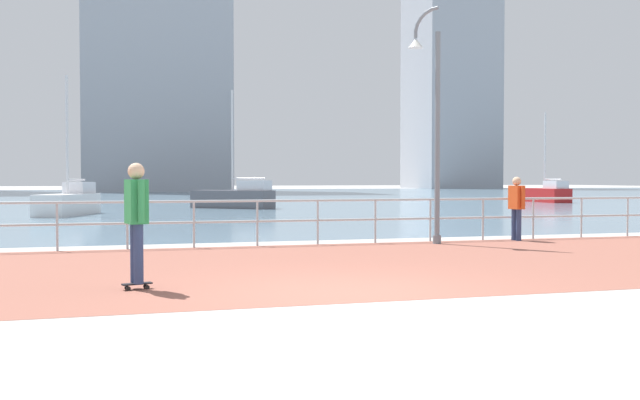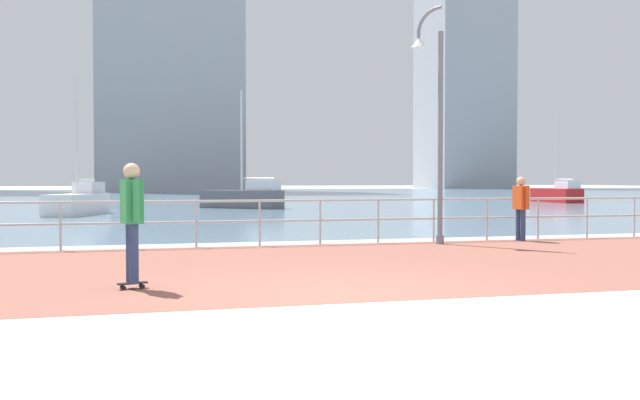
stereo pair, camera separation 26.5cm
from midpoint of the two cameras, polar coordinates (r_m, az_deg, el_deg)
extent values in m
plane|color=#ADAAA5|center=(48.74, -11.30, -0.08)|extent=(220.00, 220.00, 0.00)
cube|color=#935647|center=(12.09, -1.37, -5.37)|extent=(28.00, 7.44, 0.01)
cube|color=slate|center=(60.48, -11.92, 0.26)|extent=(180.00, 88.00, 0.00)
cylinder|color=#B2BCC1|center=(15.51, -19.94, -2.04)|extent=(0.05, 0.05, 1.01)
cylinder|color=#B2BCC1|center=(15.44, -14.76, -2.02)|extent=(0.05, 0.05, 1.01)
cylinder|color=#B2BCC1|center=(15.49, -9.57, -1.97)|extent=(0.05, 0.05, 1.01)
cylinder|color=#B2BCC1|center=(15.67, -4.46, -1.91)|extent=(0.05, 0.05, 1.01)
cylinder|color=#B2BCC1|center=(15.98, 0.49, -1.83)|extent=(0.05, 0.05, 1.01)
cylinder|color=#B2BCC1|center=(16.40, 5.22, -1.75)|extent=(0.05, 0.05, 1.01)
cylinder|color=#B2BCC1|center=(16.92, 9.69, -1.66)|extent=(0.05, 0.05, 1.01)
cylinder|color=#B2BCC1|center=(17.54, 13.87, -1.57)|extent=(0.05, 0.05, 1.01)
cylinder|color=#B2BCC1|center=(18.25, 17.74, -1.47)|extent=(0.05, 0.05, 1.01)
cylinder|color=#B2BCC1|center=(19.03, 21.31, -1.38)|extent=(0.05, 0.05, 1.01)
cylinder|color=#B2BCC1|center=(19.88, 24.58, -1.29)|extent=(0.05, 0.05, 1.01)
cylinder|color=#B2BCC1|center=(15.65, -4.47, -0.06)|extent=(25.20, 0.06, 0.06)
cylinder|color=#B2BCC1|center=(15.67, -4.47, -1.72)|extent=(25.20, 0.06, 0.06)
cylinder|color=slate|center=(16.36, 10.20, -3.20)|extent=(0.19, 0.19, 0.20)
cylinder|color=slate|center=(16.33, 10.24, 4.99)|extent=(0.12, 0.12, 4.87)
cylinder|color=slate|center=(16.79, 10.04, 15.16)|extent=(0.19, 0.19, 0.11)
cylinder|color=slate|center=(16.83, 9.55, 14.98)|extent=(0.20, 0.20, 0.15)
cylinder|color=slate|center=(16.86, 9.11, 14.66)|extent=(0.19, 0.19, 0.18)
cylinder|color=slate|center=(16.87, 8.78, 14.24)|extent=(0.18, 0.17, 0.19)
cylinder|color=slate|center=(16.86, 8.57, 13.75)|extent=(0.15, 0.15, 0.19)
cylinder|color=slate|center=(16.83, 8.50, 13.23)|extent=(0.12, 0.12, 0.17)
cone|color=silver|center=(16.80, 8.50, 12.56)|extent=(0.36, 0.36, 0.22)
cylinder|color=black|center=(9.79, -14.96, -6.94)|extent=(0.07, 0.04, 0.06)
cylinder|color=black|center=(9.86, -15.07, -6.88)|extent=(0.07, 0.04, 0.06)
cylinder|color=black|center=(9.85, -13.51, -6.87)|extent=(0.07, 0.04, 0.06)
cylinder|color=black|center=(9.93, -13.63, -6.81)|extent=(0.07, 0.04, 0.06)
cube|color=black|center=(9.85, -14.29, -6.59)|extent=(0.41, 0.21, 0.02)
cylinder|color=navy|center=(9.72, -14.19, -4.26)|extent=(0.16, 0.16, 0.80)
cylinder|color=navy|center=(9.88, -14.43, -4.16)|extent=(0.16, 0.16, 0.80)
cube|color=#2D8C4C|center=(9.75, -14.34, -0.12)|extent=(0.32, 0.39, 0.60)
cylinder|color=#2D8C4C|center=(9.53, -13.98, -0.07)|extent=(0.11, 0.11, 0.57)
cylinder|color=#2D8C4C|center=(9.97, -14.69, 0.01)|extent=(0.11, 0.11, 0.57)
sphere|color=#DBAD89|center=(9.75, -14.36, 2.29)|extent=(0.22, 0.22, 0.22)
cylinder|color=navy|center=(17.66, 16.28, -1.96)|extent=(0.15, 0.15, 0.77)
cylinder|color=navy|center=(17.53, 16.62, -1.99)|extent=(0.15, 0.15, 0.77)
cube|color=#D84C1E|center=(17.57, 16.47, 0.20)|extent=(0.29, 0.37, 0.57)
cylinder|color=#D84C1E|center=(17.74, 15.99, 0.27)|extent=(0.10, 0.10, 0.54)
cylinder|color=#D84C1E|center=(17.39, 16.96, 0.23)|extent=(0.10, 0.10, 0.54)
sphere|color=#DBAD89|center=(17.56, 16.48, 1.48)|extent=(0.21, 0.21, 0.21)
cube|color=white|center=(30.75, -18.95, -0.34)|extent=(2.51, 4.30, 0.88)
cube|color=silver|center=(31.88, -18.10, 0.97)|extent=(1.31, 1.69, 0.49)
cylinder|color=silver|center=(30.79, -19.01, 5.04)|extent=(0.10, 0.10, 4.90)
cylinder|color=silver|center=(31.57, -18.33, 1.58)|extent=(0.66, 1.78, 0.08)
cube|color=#B21E1E|center=(47.82, 18.84, 0.36)|extent=(1.34, 4.18, 0.89)
cube|color=silver|center=(46.76, 19.67, 1.18)|extent=(0.92, 1.51, 0.50)
cylinder|color=silver|center=(47.84, 18.87, 3.87)|extent=(0.10, 0.10, 4.95)
cylinder|color=silver|center=(47.04, 19.45, 1.60)|extent=(0.10, 1.87, 0.08)
cube|color=#595960|center=(36.15, -6.20, 0.06)|extent=(4.15, 3.79, 0.92)
cube|color=silver|center=(35.47, -4.43, 1.20)|extent=(1.78, 1.71, 0.51)
cylinder|color=silver|center=(36.19, -6.21, 4.85)|extent=(0.10, 0.10, 5.12)
cylinder|color=silver|center=(35.65, -4.91, 1.77)|extent=(1.53, 1.31, 0.08)
cube|color=#A3A8B2|center=(89.79, -12.16, 13.55)|extent=(16.81, 14.46, 39.95)
cube|color=#A3A8B2|center=(119.94, 11.68, 11.61)|extent=(12.47, 12.83, 44.37)
camera|label=1|loc=(0.13, -89.42, 0.02)|focal=39.26mm
camera|label=2|loc=(0.13, 90.58, -0.02)|focal=39.26mm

